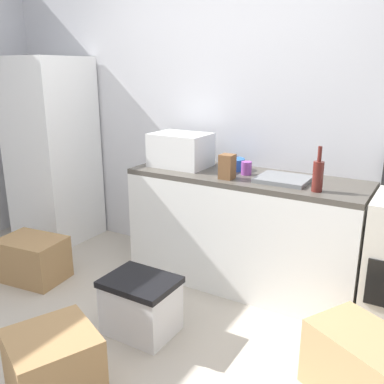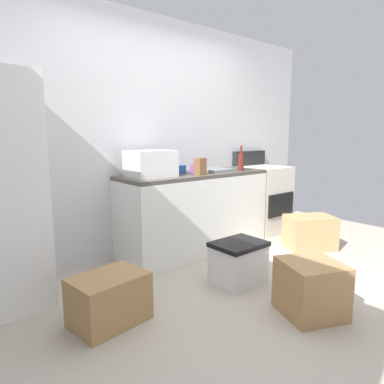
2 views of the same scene
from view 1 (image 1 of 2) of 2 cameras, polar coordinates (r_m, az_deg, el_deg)
ground_plane at (r=2.81m, az=-10.22°, el=-20.44°), size 6.00×6.00×0.00m
wall_back at (r=3.58m, az=5.35°, el=10.32°), size 5.00×0.10×2.60m
kitchen_counter at (r=3.35m, az=7.00°, el=-5.20°), size 1.80×0.60×0.90m
refrigerator at (r=4.39m, az=-18.39°, el=5.30°), size 0.68×0.66×1.78m
microwave at (r=3.46m, az=-1.53°, el=5.73°), size 0.46×0.34×0.27m
sink_basin at (r=3.07m, az=12.28°, el=1.71°), size 0.36×0.32×0.03m
wine_bottle at (r=2.85m, az=16.70°, el=2.20°), size 0.07×0.07×0.30m
coffee_mug at (r=3.21m, az=7.39°, el=3.23°), size 0.08×0.08×0.10m
knife_block at (r=3.07m, az=4.79°, el=3.44°), size 0.10×0.10×0.18m
mixing_bowl at (r=3.36m, az=5.53°, el=3.80°), size 0.19×0.19×0.09m
cardboard_box_large at (r=2.43m, az=-18.19°, el=-21.86°), size 0.54×0.55×0.40m
cardboard_box_medium at (r=3.72m, az=-20.75°, el=-8.48°), size 0.55×0.42×0.35m
cardboard_box_small at (r=2.51m, az=22.21°, el=-21.16°), size 0.65×0.59×0.39m
storage_bin at (r=2.86m, az=-6.93°, el=-14.98°), size 0.46×0.36×0.38m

